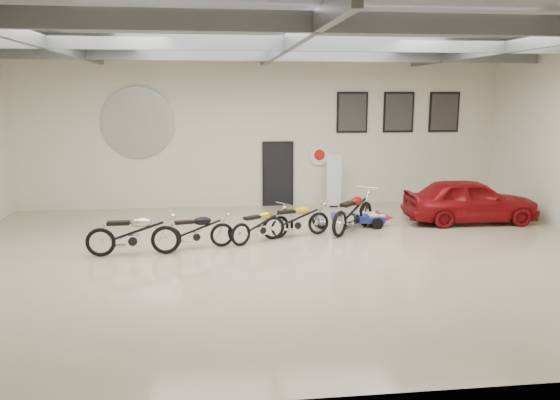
{
  "coord_description": "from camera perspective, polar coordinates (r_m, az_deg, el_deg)",
  "views": [
    {
      "loc": [
        -1.59,
        -12.01,
        3.66
      ],
      "look_at": [
        0.0,
        1.2,
        1.1
      ],
      "focal_mm": 35.0,
      "sensor_mm": 36.0,
      "label": 1
    }
  ],
  "objects": [
    {
      "name": "motorcycle_silver",
      "position": [
        13.06,
        -15.12,
        -3.3
      ],
      "size": [
        2.11,
        0.71,
        1.09
      ],
      "primitive_type": null,
      "rotation": [
        0.0,
        0.0,
        0.03
      ],
      "color": "silver",
      "rests_on": "floor"
    },
    {
      "name": "door",
      "position": [
        18.27,
        -0.22,
        2.67
      ],
      "size": [
        0.92,
        0.08,
        2.1
      ],
      "primitive_type": "cube",
      "color": "black",
      "rests_on": "back_wall"
    },
    {
      "name": "floor",
      "position": [
        12.66,
        0.65,
        -5.92
      ],
      "size": [
        16.0,
        12.0,
        0.01
      ],
      "primitive_type": "cube",
      "color": "#B5AC8A",
      "rests_on": "ground"
    },
    {
      "name": "poster_right",
      "position": [
        19.6,
        16.77,
        8.79
      ],
      "size": [
        1.05,
        0.08,
        1.35
      ],
      "primitive_type": null,
      "color": "black",
      "rests_on": "back_wall"
    },
    {
      "name": "ceiling",
      "position": [
        12.19,
        0.71,
        17.2
      ],
      "size": [
        16.0,
        12.0,
        0.01
      ],
      "primitive_type": "cube",
      "color": "slate",
      "rests_on": "back_wall"
    },
    {
      "name": "poster_left",
      "position": [
        18.56,
        7.55,
        9.06
      ],
      "size": [
        1.05,
        0.08,
        1.35
      ],
      "primitive_type": null,
      "color": "black",
      "rests_on": "back_wall"
    },
    {
      "name": "motorcycle_black",
      "position": [
        13.3,
        -8.8,
        -3.09
      ],
      "size": [
        1.9,
        0.91,
        0.95
      ],
      "primitive_type": null,
      "rotation": [
        0.0,
        0.0,
        0.19
      ],
      "color": "silver",
      "rests_on": "floor"
    },
    {
      "name": "banner_stand",
      "position": [
        18.15,
        5.67,
        2.08
      ],
      "size": [
        0.51,
        0.25,
        1.79
      ],
      "primitive_type": null,
      "rotation": [
        0.0,
        0.0,
        -0.12
      ],
      "color": "white",
      "rests_on": "floor"
    },
    {
      "name": "motorcycle_gold",
      "position": [
        13.79,
        -2.02,
        -2.51
      ],
      "size": [
        1.81,
        1.43,
        0.93
      ],
      "primitive_type": null,
      "rotation": [
        0.0,
        0.0,
        0.57
      ],
      "color": "silver",
      "rests_on": "floor"
    },
    {
      "name": "motorcycle_yellow",
      "position": [
        14.27,
        1.71,
        -1.97
      ],
      "size": [
        1.95,
        1.07,
        0.97
      ],
      "primitive_type": null,
      "rotation": [
        0.0,
        0.0,
        0.28
      ],
      "color": "silver",
      "rests_on": "floor"
    },
    {
      "name": "oil_sign",
      "position": [
        18.4,
        4.12,
        4.74
      ],
      "size": [
        0.72,
        0.1,
        0.72
      ],
      "primitive_type": null,
      "color": "white",
      "rests_on": "back_wall"
    },
    {
      "name": "logo_plaque",
      "position": [
        18.14,
        -14.63,
        7.82
      ],
      "size": [
        2.3,
        0.06,
        1.16
      ],
      "primitive_type": null,
      "color": "silver",
      "rests_on": "back_wall"
    },
    {
      "name": "vintage_car",
      "position": [
        16.83,
        19.23,
        -0.03
      ],
      "size": [
        1.64,
        3.85,
        1.3
      ],
      "primitive_type": "imported",
      "rotation": [
        0.0,
        0.0,
        1.54
      ],
      "color": "maroon",
      "rests_on": "floor"
    },
    {
      "name": "go_kart",
      "position": [
        15.63,
        8.7,
        -1.57
      ],
      "size": [
        1.85,
        0.98,
        0.65
      ],
      "primitive_type": null,
      "rotation": [
        0.0,
        0.0,
        -0.1
      ],
      "color": "navy",
      "rests_on": "floor"
    },
    {
      "name": "motorcycle_red",
      "position": [
        14.96,
        7.65,
        -1.15
      ],
      "size": [
        1.95,
        2.08,
        1.13
      ],
      "primitive_type": null,
      "rotation": [
        0.0,
        0.0,
        0.85
      ],
      "color": "silver",
      "rests_on": "floor"
    },
    {
      "name": "back_wall",
      "position": [
        18.12,
        -1.83,
        7.21
      ],
      "size": [
        16.0,
        0.02,
        5.0
      ],
      "primitive_type": "cube",
      "color": "beige",
      "rests_on": "floor"
    },
    {
      "name": "ceiling_beams",
      "position": [
        12.17,
        0.7,
        16.03
      ],
      "size": [
        15.8,
        11.8,
        0.32
      ],
      "primitive_type": null,
      "color": "slate",
      "rests_on": "ceiling"
    },
    {
      "name": "poster_mid",
      "position": [
        19.02,
        12.29,
        8.95
      ],
      "size": [
        1.05,
        0.08,
        1.35
      ],
      "primitive_type": null,
      "color": "black",
      "rests_on": "back_wall"
    }
  ]
}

